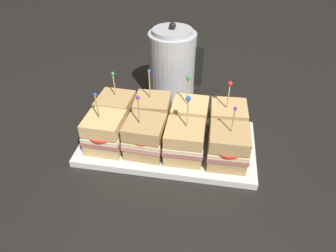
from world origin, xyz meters
TOP-DOWN VIEW (x-y plane):
  - ground_plane at (0.00, 0.00)m, footprint 6.00×6.00m
  - serving_platter at (0.00, 0.00)m, footprint 0.44×0.23m
  - sandwich_front_far_left at (-0.15, -0.05)m, footprint 0.10×0.10m
  - sandwich_front_center_left at (-0.05, -0.05)m, footprint 0.10×0.10m
  - sandwich_front_center_right at (0.05, -0.05)m, footprint 0.09×0.09m
  - sandwich_front_far_right at (0.15, -0.05)m, footprint 0.09×0.10m
  - sandwich_back_far_left at (-0.15, 0.05)m, footprint 0.10×0.10m
  - sandwich_back_center_left at (-0.05, 0.05)m, footprint 0.10×0.10m
  - sandwich_back_center_right at (0.05, 0.05)m, footprint 0.10×0.10m
  - sandwich_back_far_right at (0.15, 0.05)m, footprint 0.10×0.10m
  - kettle_steel at (-0.03, 0.25)m, footprint 0.16×0.14m

SIDE VIEW (x-z plane):
  - ground_plane at x=0.00m, z-range 0.00..0.00m
  - serving_platter at x=0.00m, z-range 0.00..0.02m
  - sandwich_back_far_left at x=-0.15m, z-range -0.02..0.14m
  - sandwich_front_center_right at x=0.05m, z-range -0.02..0.14m
  - sandwich_front_center_left at x=-0.05m, z-range -0.02..0.15m
  - sandwich_front_far_right at x=0.15m, z-range -0.01..0.14m
  - sandwich_back_center_left at x=-0.05m, z-range -0.02..0.15m
  - sandwich_front_far_left at x=-0.15m, z-range -0.02..0.14m
  - sandwich_back_center_right at x=0.05m, z-range -0.02..0.15m
  - sandwich_back_far_right at x=0.15m, z-range -0.02..0.15m
  - kettle_steel at x=-0.03m, z-range -0.01..0.23m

